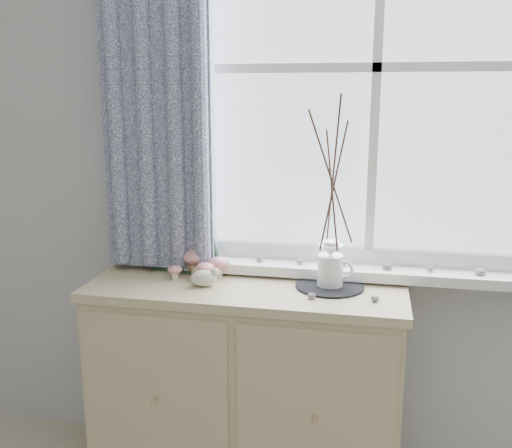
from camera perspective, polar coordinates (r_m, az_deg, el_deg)
name	(u,v)px	position (r m, az deg, el deg)	size (l,w,h in m)	color
sideboard	(246,387)	(2.34, -1.02, -16.02)	(1.20, 0.45, 0.85)	#C7B08B
botanical_book	(184,245)	(2.30, -7.23, -2.13)	(0.32, 0.13, 0.22)	#204426
toadstool_cluster	(201,262)	(2.26, -5.48, -3.78)	(0.23, 0.16, 0.10)	white
wooden_eggs	(200,272)	(2.23, -5.67, -4.82)	(0.14, 0.18, 0.07)	tan
songbird_figurine	(204,277)	(2.15, -5.24, -5.33)	(0.13, 0.06, 0.07)	beige
crocheted_doily	(330,286)	(2.16, 7.38, -6.18)	(0.26, 0.26, 0.01)	black
twig_pitcher	(333,178)	(2.06, 7.71, 4.58)	(0.31, 0.31, 0.72)	white
sideboard_pebbles	(327,288)	(2.12, 7.07, -6.38)	(0.33, 0.23, 0.02)	gray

